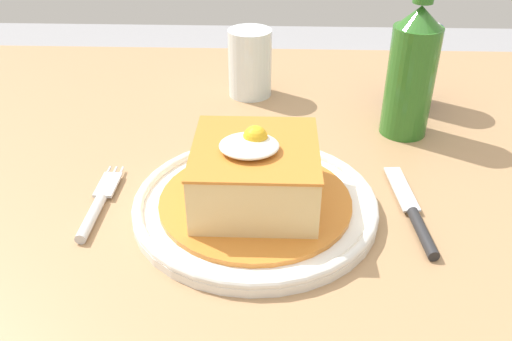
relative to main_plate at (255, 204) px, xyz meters
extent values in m
cube|color=#A87F56|center=(-0.06, 0.08, -0.03)|extent=(1.44, 0.91, 0.04)
cylinder|color=white|center=(0.00, 0.00, 0.00)|extent=(0.27, 0.27, 0.01)
torus|color=white|center=(0.00, 0.00, 0.00)|extent=(0.27, 0.27, 0.01)
cylinder|color=orange|center=(0.00, 0.00, 0.00)|extent=(0.21, 0.21, 0.01)
cube|color=#E5C684|center=(0.00, 0.00, 0.04)|extent=(0.13, 0.14, 0.06)
cube|color=orange|center=(0.00, 0.00, 0.07)|extent=(0.13, 0.14, 0.00)
ellipsoid|color=white|center=(-0.01, -0.01, 0.08)|extent=(0.06, 0.06, 0.01)
sphere|color=yellow|center=(0.00, 0.00, 0.08)|extent=(0.03, 0.03, 0.03)
cylinder|color=silver|center=(-0.18, -0.03, 0.00)|extent=(0.01, 0.08, 0.01)
cube|color=silver|center=(-0.18, 0.04, 0.00)|extent=(0.02, 0.05, 0.00)
cylinder|color=silver|center=(-0.17, 0.06, 0.00)|extent=(0.00, 0.03, 0.00)
cylinder|color=silver|center=(-0.18, 0.06, 0.00)|extent=(0.00, 0.03, 0.00)
cylinder|color=silver|center=(-0.18, 0.06, 0.00)|extent=(0.00, 0.03, 0.00)
cylinder|color=#262628|center=(0.18, -0.04, 0.00)|extent=(0.02, 0.08, 0.01)
cube|color=silver|center=(0.17, 0.04, 0.00)|extent=(0.03, 0.09, 0.00)
cylinder|color=#191E51|center=(0.23, 0.29, 0.05)|extent=(0.07, 0.07, 0.12)
cylinder|color=silver|center=(0.23, 0.29, 0.11)|extent=(0.06, 0.06, 0.00)
cylinder|color=#2D6B23|center=(0.20, 0.19, 0.07)|extent=(0.06, 0.06, 0.15)
cone|color=#2D6B23|center=(0.20, 0.19, 0.15)|extent=(0.06, 0.06, 0.03)
cylinder|color=silver|center=(-0.02, 0.32, 0.02)|extent=(0.06, 0.06, 0.06)
cylinder|color=silver|center=(-0.02, 0.32, 0.04)|extent=(0.07, 0.07, 0.10)
camera|label=1|loc=(0.02, -0.49, 0.35)|focal=37.83mm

